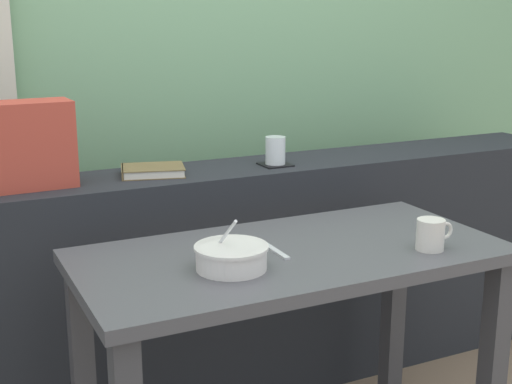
{
  "coord_description": "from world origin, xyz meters",
  "views": [
    {
      "loc": [
        -0.94,
        -1.61,
        1.34
      ],
      "look_at": [
        0.04,
        0.42,
        0.77
      ],
      "focal_mm": 49.36,
      "sensor_mm": 36.0,
      "label": 1
    }
  ],
  "objects_px": {
    "soup_bowl": "(231,257)",
    "fork_utensil": "(273,249)",
    "breakfast_table": "(291,293)",
    "ceramic_mug": "(431,234)",
    "closed_book": "(152,171)",
    "throw_pillow": "(18,146)",
    "juice_glass": "(275,152)",
    "coaster_square": "(275,165)"
  },
  "relations": [
    {
      "from": "coaster_square",
      "to": "soup_bowl",
      "type": "relative_size",
      "value": 0.53
    },
    {
      "from": "coaster_square",
      "to": "throw_pillow",
      "type": "height_order",
      "value": "throw_pillow"
    },
    {
      "from": "closed_book",
      "to": "throw_pillow",
      "type": "xyz_separation_m",
      "value": [
        -0.41,
        -0.0,
        0.12
      ]
    },
    {
      "from": "coaster_square",
      "to": "fork_utensil",
      "type": "bearing_deg",
      "value": -117.96
    },
    {
      "from": "closed_book",
      "to": "soup_bowl",
      "type": "xyz_separation_m",
      "value": [
        -0.0,
        -0.64,
        -0.1
      ]
    },
    {
      "from": "juice_glass",
      "to": "closed_book",
      "type": "distance_m",
      "value": 0.43
    },
    {
      "from": "coaster_square",
      "to": "juice_glass",
      "type": "distance_m",
      "value": 0.04
    },
    {
      "from": "throw_pillow",
      "to": "fork_utensil",
      "type": "bearing_deg",
      "value": -43.87
    },
    {
      "from": "juice_glass",
      "to": "closed_book",
      "type": "height_order",
      "value": "juice_glass"
    },
    {
      "from": "throw_pillow",
      "to": "ceramic_mug",
      "type": "distance_m",
      "value": 1.22
    },
    {
      "from": "coaster_square",
      "to": "soup_bowl",
      "type": "xyz_separation_m",
      "value": [
        -0.43,
        -0.6,
        -0.08
      ]
    },
    {
      "from": "ceramic_mug",
      "to": "closed_book",
      "type": "bearing_deg",
      "value": 126.64
    },
    {
      "from": "breakfast_table",
      "to": "closed_book",
      "type": "bearing_deg",
      "value": 109.72
    },
    {
      "from": "breakfast_table",
      "to": "closed_book",
      "type": "xyz_separation_m",
      "value": [
        -0.21,
        0.57,
        0.25
      ]
    },
    {
      "from": "juice_glass",
      "to": "throw_pillow",
      "type": "xyz_separation_m",
      "value": [
        -0.84,
        0.04,
        0.08
      ]
    },
    {
      "from": "fork_utensil",
      "to": "ceramic_mug",
      "type": "relative_size",
      "value": 1.5
    },
    {
      "from": "throw_pillow",
      "to": "closed_book",
      "type": "bearing_deg",
      "value": 0.59
    },
    {
      "from": "ceramic_mug",
      "to": "breakfast_table",
      "type": "bearing_deg",
      "value": 154.68
    },
    {
      "from": "fork_utensil",
      "to": "juice_glass",
      "type": "bearing_deg",
      "value": 62.64
    },
    {
      "from": "breakfast_table",
      "to": "juice_glass",
      "type": "xyz_separation_m",
      "value": [
        0.22,
        0.53,
        0.29
      ]
    },
    {
      "from": "closed_book",
      "to": "coaster_square",
      "type": "bearing_deg",
      "value": -5.38
    },
    {
      "from": "soup_bowl",
      "to": "fork_utensil",
      "type": "distance_m",
      "value": 0.18
    },
    {
      "from": "breakfast_table",
      "to": "fork_utensil",
      "type": "distance_m",
      "value": 0.14
    },
    {
      "from": "breakfast_table",
      "to": "ceramic_mug",
      "type": "height_order",
      "value": "ceramic_mug"
    },
    {
      "from": "breakfast_table",
      "to": "juice_glass",
      "type": "height_order",
      "value": "juice_glass"
    },
    {
      "from": "breakfast_table",
      "to": "soup_bowl",
      "type": "relative_size",
      "value": 6.24
    },
    {
      "from": "coaster_square",
      "to": "closed_book",
      "type": "height_order",
      "value": "closed_book"
    },
    {
      "from": "throw_pillow",
      "to": "soup_bowl",
      "type": "relative_size",
      "value": 1.71
    },
    {
      "from": "soup_bowl",
      "to": "ceramic_mug",
      "type": "xyz_separation_m",
      "value": [
        0.55,
        -0.1,
        0.01
      ]
    },
    {
      "from": "fork_utensil",
      "to": "throw_pillow",
      "type": "bearing_deg",
      "value": 136.73
    },
    {
      "from": "throw_pillow",
      "to": "soup_bowl",
      "type": "distance_m",
      "value": 0.78
    },
    {
      "from": "juice_glass",
      "to": "ceramic_mug",
      "type": "relative_size",
      "value": 0.84
    },
    {
      "from": "closed_book",
      "to": "soup_bowl",
      "type": "height_order",
      "value": "closed_book"
    },
    {
      "from": "closed_book",
      "to": "juice_glass",
      "type": "bearing_deg",
      "value": -5.38
    },
    {
      "from": "ceramic_mug",
      "to": "soup_bowl",
      "type": "bearing_deg",
      "value": 169.97
    },
    {
      "from": "coaster_square",
      "to": "soup_bowl",
      "type": "bearing_deg",
      "value": -125.88
    },
    {
      "from": "juice_glass",
      "to": "fork_utensil",
      "type": "height_order",
      "value": "juice_glass"
    },
    {
      "from": "coaster_square",
      "to": "juice_glass",
      "type": "xyz_separation_m",
      "value": [
        0.0,
        0.0,
        0.04
      ]
    },
    {
      "from": "juice_glass",
      "to": "breakfast_table",
      "type": "bearing_deg",
      "value": -112.88
    },
    {
      "from": "juice_glass",
      "to": "soup_bowl",
      "type": "height_order",
      "value": "juice_glass"
    },
    {
      "from": "juice_glass",
      "to": "fork_utensil",
      "type": "relative_size",
      "value": 0.56
    },
    {
      "from": "juice_glass",
      "to": "throw_pillow",
      "type": "bearing_deg",
      "value": 177.53
    }
  ]
}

